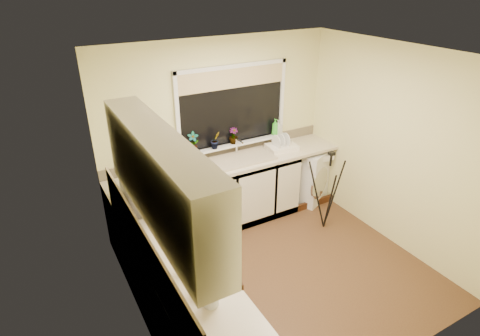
# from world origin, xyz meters

# --- Properties ---
(floor) EXTENTS (3.20, 3.20, 0.00)m
(floor) POSITION_xyz_m (0.00, 0.00, 0.00)
(floor) COLOR brown
(floor) RESTS_ON ground
(ceiling) EXTENTS (3.20, 3.20, 0.00)m
(ceiling) POSITION_xyz_m (0.00, 0.00, 2.45)
(ceiling) COLOR white
(ceiling) RESTS_ON ground
(wall_back) EXTENTS (3.20, 0.00, 3.20)m
(wall_back) POSITION_xyz_m (0.00, 1.50, 1.23)
(wall_back) COLOR beige
(wall_back) RESTS_ON ground
(wall_front) EXTENTS (3.20, 0.00, 3.20)m
(wall_front) POSITION_xyz_m (0.00, -1.50, 1.23)
(wall_front) COLOR beige
(wall_front) RESTS_ON ground
(wall_left) EXTENTS (0.00, 3.00, 3.00)m
(wall_left) POSITION_xyz_m (-1.60, 0.00, 1.23)
(wall_left) COLOR beige
(wall_left) RESTS_ON ground
(wall_right) EXTENTS (0.00, 3.00, 3.00)m
(wall_right) POSITION_xyz_m (1.60, 0.00, 1.23)
(wall_right) COLOR beige
(wall_right) RESTS_ON ground
(base_cabinet_back) EXTENTS (2.55, 0.60, 0.86)m
(base_cabinet_back) POSITION_xyz_m (-0.33, 1.20, 0.43)
(base_cabinet_back) COLOR silver
(base_cabinet_back) RESTS_ON floor
(base_cabinet_left) EXTENTS (0.54, 2.40, 0.86)m
(base_cabinet_left) POSITION_xyz_m (-1.30, -0.30, 0.43)
(base_cabinet_left) COLOR silver
(base_cabinet_left) RESTS_ON floor
(worktop_back) EXTENTS (3.20, 0.60, 0.04)m
(worktop_back) POSITION_xyz_m (0.00, 1.20, 0.88)
(worktop_back) COLOR beige
(worktop_back) RESTS_ON base_cabinet_back
(worktop_left) EXTENTS (0.60, 2.40, 0.04)m
(worktop_left) POSITION_xyz_m (-1.30, -0.30, 0.88)
(worktop_left) COLOR beige
(worktop_left) RESTS_ON base_cabinet_left
(upper_cabinet) EXTENTS (0.28, 1.90, 0.70)m
(upper_cabinet) POSITION_xyz_m (-1.44, -0.45, 1.80)
(upper_cabinet) COLOR silver
(upper_cabinet) RESTS_ON wall_left
(splashback_left) EXTENTS (0.02, 2.40, 0.45)m
(splashback_left) POSITION_xyz_m (-1.59, -0.30, 1.12)
(splashback_left) COLOR beige
(splashback_left) RESTS_ON wall_left
(splashback_back) EXTENTS (3.20, 0.02, 0.14)m
(splashback_back) POSITION_xyz_m (0.00, 1.49, 0.97)
(splashback_back) COLOR beige
(splashback_back) RESTS_ON wall_back
(window_glass) EXTENTS (1.50, 0.02, 1.00)m
(window_glass) POSITION_xyz_m (0.20, 1.49, 1.55)
(window_glass) COLOR black
(window_glass) RESTS_ON wall_back
(window_blind) EXTENTS (1.50, 0.02, 0.25)m
(window_blind) POSITION_xyz_m (0.20, 1.46, 1.92)
(window_blind) COLOR tan
(window_blind) RESTS_ON wall_back
(windowsill) EXTENTS (1.60, 0.14, 0.03)m
(windowsill) POSITION_xyz_m (0.20, 1.43, 1.04)
(windowsill) COLOR white
(windowsill) RESTS_ON wall_back
(sink) EXTENTS (0.82, 0.46, 0.03)m
(sink) POSITION_xyz_m (0.20, 1.20, 0.91)
(sink) COLOR tan
(sink) RESTS_ON worktop_back
(faucet) EXTENTS (0.03, 0.03, 0.24)m
(faucet) POSITION_xyz_m (0.20, 1.38, 1.02)
(faucet) COLOR silver
(faucet) RESTS_ON worktop_back
(washing_machine) EXTENTS (0.76, 0.75, 0.82)m
(washing_machine) POSITION_xyz_m (1.30, 1.19, 0.41)
(washing_machine) COLOR white
(washing_machine) RESTS_ON floor
(laptop) EXTENTS (0.38, 0.37, 0.23)m
(laptop) POSITION_xyz_m (-0.55, 1.19, 0.96)
(laptop) COLOR #A6A7AE
(laptop) RESTS_ON worktop_back
(kettle) EXTENTS (0.16, 0.16, 0.21)m
(kettle) POSITION_xyz_m (-1.19, 0.31, 1.01)
(kettle) COLOR silver
(kettle) RESTS_ON worktop_left
(dish_rack) EXTENTS (0.44, 0.35, 0.06)m
(dish_rack) POSITION_xyz_m (0.84, 1.23, 0.93)
(dish_rack) COLOR white
(dish_rack) RESTS_ON worktop_back
(tripod) EXTENTS (0.58, 0.58, 1.12)m
(tripod) POSITION_xyz_m (1.04, 0.44, 0.56)
(tripod) COLOR black
(tripod) RESTS_ON floor
(glass_jug) EXTENTS (0.12, 0.12, 0.17)m
(glass_jug) POSITION_xyz_m (-1.28, -0.91, 0.99)
(glass_jug) COLOR silver
(glass_jug) RESTS_ON worktop_left
(steel_jar) EXTENTS (0.08, 0.08, 0.11)m
(steel_jar) POSITION_xyz_m (-1.30, -0.48, 0.95)
(steel_jar) COLOR silver
(steel_jar) RESTS_ON worktop_left
(microwave) EXTENTS (0.42, 0.60, 0.32)m
(microwave) POSITION_xyz_m (-1.27, 0.74, 1.06)
(microwave) COLOR silver
(microwave) RESTS_ON worktop_left
(plant_a) EXTENTS (0.17, 0.14, 0.27)m
(plant_a) POSITION_xyz_m (-0.40, 1.43, 1.19)
(plant_a) COLOR #999999
(plant_a) RESTS_ON windowsill
(plant_b) EXTENTS (0.14, 0.12, 0.23)m
(plant_b) POSITION_xyz_m (-0.11, 1.39, 1.17)
(plant_b) COLOR #999999
(plant_b) RESTS_ON windowsill
(plant_c) EXTENTS (0.14, 0.14, 0.22)m
(plant_c) POSITION_xyz_m (0.18, 1.43, 1.16)
(plant_c) COLOR #999999
(plant_c) RESTS_ON windowsill
(soap_bottle_green) EXTENTS (0.12, 0.12, 0.24)m
(soap_bottle_green) POSITION_xyz_m (0.84, 1.41, 1.17)
(soap_bottle_green) COLOR green
(soap_bottle_green) RESTS_ON windowsill
(soap_bottle_clear) EXTENTS (0.12, 0.12, 0.21)m
(soap_bottle_clear) POSITION_xyz_m (0.90, 1.42, 1.15)
(soap_bottle_clear) COLOR #999999
(soap_bottle_clear) RESTS_ON windowsill
(cup_back) EXTENTS (0.14, 0.14, 0.10)m
(cup_back) POSITION_xyz_m (0.96, 1.25, 0.95)
(cup_back) COLOR silver
(cup_back) RESTS_ON worktop_back
(cup_left) EXTENTS (0.11, 0.11, 0.10)m
(cup_left) POSITION_xyz_m (-1.29, -0.75, 0.95)
(cup_left) COLOR beige
(cup_left) RESTS_ON worktop_left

